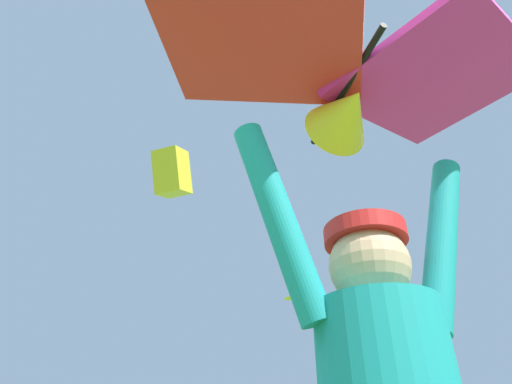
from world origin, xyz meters
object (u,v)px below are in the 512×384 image
held_stunt_kite (350,76)px  distant_kite_yellow_high_left (172,173)px  distant_kite_purple_overhead_distant (351,329)px  distant_kite_yellow_low_right (288,298)px  distant_kite_purple_far_center (331,83)px

held_stunt_kite → distant_kite_yellow_high_left: size_ratio=1.08×
distant_kite_purple_overhead_distant → held_stunt_kite: bearing=-108.7°
distant_kite_yellow_low_right → distant_kite_yellow_high_left: (-7.37, -20.40, -3.90)m
distant_kite_purple_far_center → distant_kite_purple_overhead_distant: 7.58m
distant_kite_purple_far_center → distant_kite_yellow_low_right: size_ratio=4.51×
held_stunt_kite → distant_kite_yellow_high_left: distant_kite_yellow_high_left is taller
distant_kite_purple_far_center → distant_kite_purple_overhead_distant: bearing=74.8°
distant_kite_purple_overhead_distant → distant_kite_purple_far_center: bearing=-105.2°
held_stunt_kite → distant_kite_yellow_high_left: (-1.54, 9.47, 6.16)m
distant_kite_purple_far_center → distant_kite_yellow_low_right: bearing=82.7°
distant_kite_yellow_high_left → distant_kite_purple_far_center: bearing=-13.7°
distant_kite_yellow_low_right → distant_kite_yellow_high_left: distant_kite_yellow_low_right is taller
distant_kite_purple_overhead_distant → distant_kite_yellow_high_left: 7.08m
held_stunt_kite → distant_kite_purple_far_center: size_ratio=0.66×
distant_kite_purple_far_center → held_stunt_kite: bearing=-110.3°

